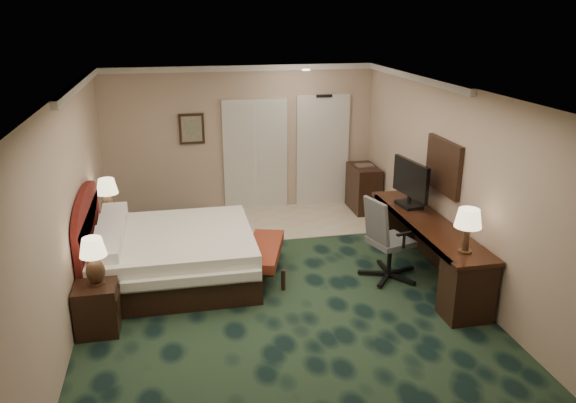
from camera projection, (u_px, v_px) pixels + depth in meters
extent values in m
cube|color=black|center=(280.00, 302.00, 7.34)|extent=(5.00, 7.50, 0.00)
cube|color=white|center=(279.00, 95.00, 6.47)|extent=(5.00, 7.50, 0.00)
cube|color=tan|center=(241.00, 140.00, 10.38)|extent=(5.00, 0.00, 2.70)
cube|color=tan|center=(395.00, 403.00, 3.43)|extent=(5.00, 0.00, 2.70)
cube|color=tan|center=(66.00, 220.00, 6.43)|extent=(0.00, 7.50, 2.70)
cube|color=tan|center=(466.00, 192.00, 7.38)|extent=(0.00, 7.50, 2.70)
cube|color=beige|center=(298.00, 220.00, 10.20)|extent=(3.20, 1.70, 0.01)
cube|color=silver|center=(322.00, 152.00, 10.75)|extent=(1.02, 0.06, 2.18)
cube|color=silver|center=(255.00, 155.00, 10.49)|extent=(1.20, 0.06, 2.10)
cube|color=#53635A|center=(192.00, 129.00, 10.09)|extent=(0.45, 0.06, 0.55)
cube|color=white|center=(443.00, 166.00, 7.87)|extent=(0.05, 0.95, 0.75)
cube|color=white|center=(175.00, 256.00, 7.89)|extent=(2.17, 2.02, 0.69)
cube|color=black|center=(97.00, 307.00, 6.63)|extent=(0.48, 0.55, 0.60)
cube|color=black|center=(114.00, 234.00, 8.83)|extent=(0.46, 0.53, 0.58)
cube|color=brown|center=(264.00, 260.00, 8.07)|extent=(0.80, 1.35, 0.43)
cube|color=black|center=(425.00, 249.00, 7.95)|extent=(0.62, 2.88, 0.83)
cube|color=black|center=(410.00, 184.00, 8.32)|extent=(0.19, 0.91, 0.70)
cube|color=black|center=(363.00, 188.00, 10.59)|extent=(0.46, 0.82, 0.86)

